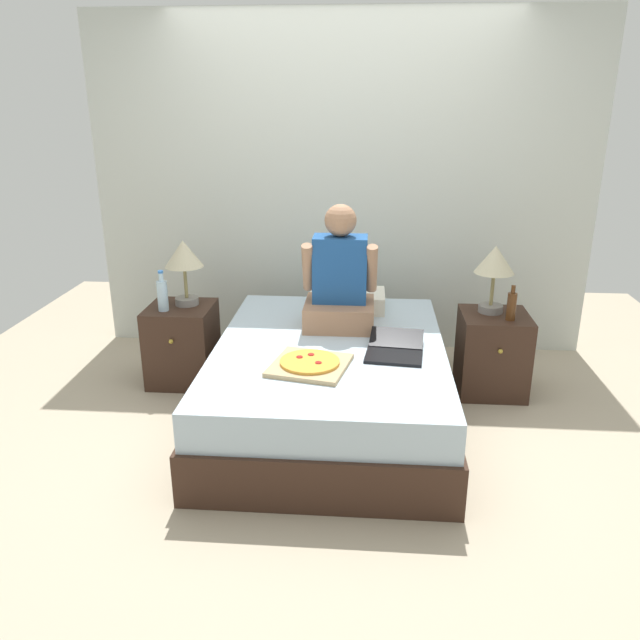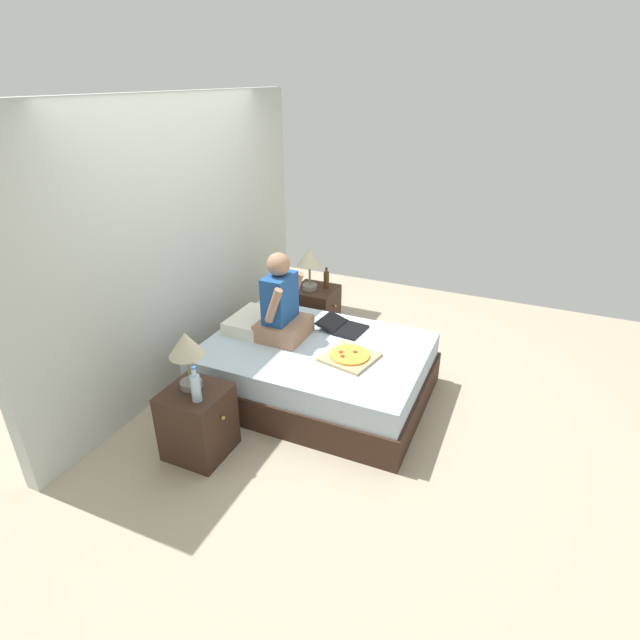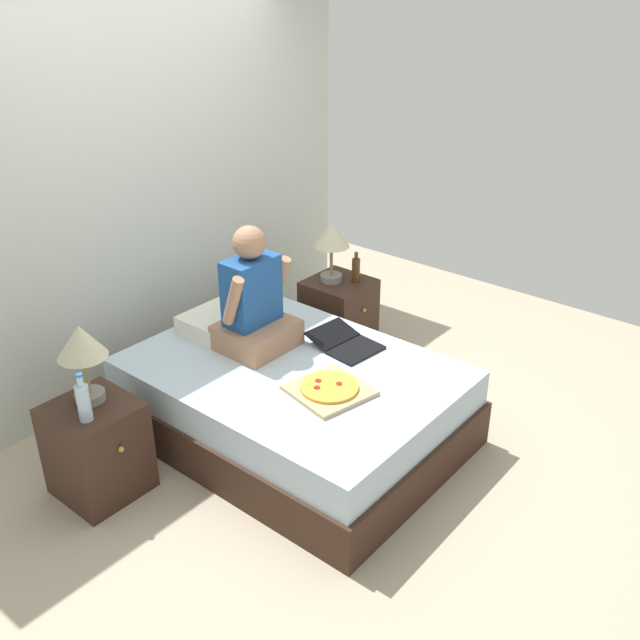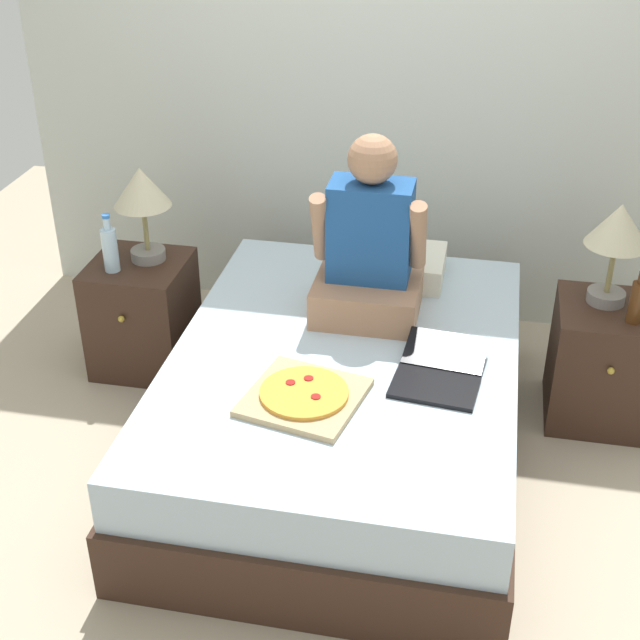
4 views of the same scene
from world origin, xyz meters
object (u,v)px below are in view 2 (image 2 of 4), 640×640
at_px(bed, 316,370).
at_px(nightstand_left, 198,422).
at_px(water_bottle, 196,387).
at_px(person_seated, 282,307).
at_px(beer_bottle, 326,279).
at_px(pizza_box, 350,357).
at_px(laptop, 345,328).
at_px(nightstand_right, 315,312).
at_px(lamp_on_left_nightstand, 186,348).
at_px(lamp_on_right_nightstand, 310,260).

distance_m(bed, nightstand_left, 1.17).
height_order(water_bottle, person_seated, person_seated).
height_order(nightstand_left, beer_bottle, beer_bottle).
distance_m(beer_bottle, pizza_box, 1.44).
bearing_deg(pizza_box, beer_bottle, 31.16).
height_order(nightstand_left, laptop, laptop).
relative_size(nightstand_right, person_seated, 0.70).
xyz_separation_m(lamp_on_left_nightstand, pizza_box, (0.93, -0.89, -0.36)).
xyz_separation_m(nightstand_right, laptop, (-0.68, -0.61, 0.25)).
relative_size(nightstand_left, lamp_on_right_nightstand, 1.22).
distance_m(lamp_on_right_nightstand, laptop, 0.99).
distance_m(water_bottle, pizza_box, 1.30).
xyz_separation_m(beer_bottle, laptop, (-0.75, -0.51, -0.12)).
bearing_deg(beer_bottle, lamp_on_left_nightstand, 176.02).
xyz_separation_m(bed, lamp_on_left_nightstand, (-1.02, 0.54, 0.63)).
distance_m(nightstand_right, beer_bottle, 0.39).
xyz_separation_m(water_bottle, pizza_box, (1.05, -0.75, -0.14)).
distance_m(nightstand_left, lamp_on_right_nightstand, 2.18).
bearing_deg(lamp_on_right_nightstand, nightstand_right, -59.07).
relative_size(lamp_on_left_nightstand, nightstand_right, 0.82).
relative_size(bed, nightstand_right, 3.52).
height_order(nightstand_right, pizza_box, nightstand_right).
bearing_deg(nightstand_left, bed, -24.82).
height_order(lamp_on_right_nightstand, pizza_box, lamp_on_right_nightstand).
height_order(lamp_on_left_nightstand, nightstand_right, lamp_on_left_nightstand).
bearing_deg(beer_bottle, bed, -160.92).
bearing_deg(laptop, nightstand_right, 41.67).
bearing_deg(lamp_on_left_nightstand, bed, -27.90).
height_order(lamp_on_left_nightstand, laptop, lamp_on_left_nightstand).
xyz_separation_m(nightstand_right, lamp_on_right_nightstand, (-0.03, 0.05, 0.60)).
height_order(water_bottle, laptop, water_bottle).
xyz_separation_m(lamp_on_left_nightstand, water_bottle, (-0.12, -0.14, -0.22)).
relative_size(water_bottle, person_seated, 0.35).
bearing_deg(nightstand_right, bed, -155.18).
relative_size(nightstand_left, beer_bottle, 2.39).
xyz_separation_m(lamp_on_right_nightstand, person_seated, (-1.00, -0.19, -0.09)).
xyz_separation_m(water_bottle, nightstand_right, (2.21, 0.09, -0.39)).
distance_m(nightstand_right, laptop, 0.95).
height_order(bed, nightstand_right, nightstand_right).
bearing_deg(water_bottle, pizza_box, -35.41).
height_order(lamp_on_left_nightstand, lamp_on_right_nightstand, same).
bearing_deg(beer_bottle, water_bottle, 179.75).
bearing_deg(beer_bottle, person_seated, -177.68).
distance_m(nightstand_left, person_seated, 1.22).
bearing_deg(person_seated, beer_bottle, 2.32).
bearing_deg(nightstand_left, lamp_on_right_nightstand, 1.37).
height_order(nightstand_left, nightstand_right, same).
distance_m(lamp_on_right_nightstand, beer_bottle, 0.29).
height_order(nightstand_right, lamp_on_right_nightstand, lamp_on_right_nightstand).
distance_m(bed, nightstand_right, 1.17).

